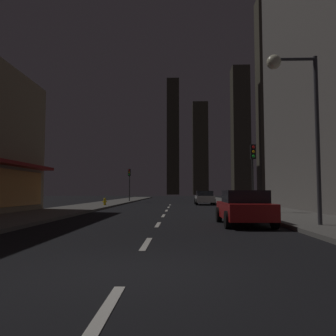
{
  "coord_description": "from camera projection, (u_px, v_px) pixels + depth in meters",
  "views": [
    {
      "loc": [
        0.86,
        -5.95,
        1.41
      ],
      "look_at": [
        0.0,
        22.4,
        3.36
      ],
      "focal_mm": 36.24,
      "sensor_mm": 36.0,
      "label": 1
    }
  ],
  "objects": [
    {
      "name": "car_parked_near",
      "position": [
        244.0,
        207.0,
        14.1
      ],
      "size": [
        1.98,
        4.24,
        1.45
      ],
      "color": "#B21919",
      "rests_on": "ground"
    },
    {
      "name": "traffic_light_near_right",
      "position": [
        253.0,
        163.0,
        21.01
      ],
      "size": [
        0.32,
        0.48,
        4.2
      ],
      "color": "#2D2D2D",
      "rests_on": "sidewalk_right"
    },
    {
      "name": "ground_plane",
      "position": [
        171.0,
        204.0,
        37.77
      ],
      "size": [
        78.0,
        136.0,
        0.1
      ],
      "primitive_type": "cube",
      "color": "black"
    },
    {
      "name": "car_parked_far",
      "position": [
        204.0,
        198.0,
        35.42
      ],
      "size": [
        1.98,
        4.24,
        1.45
      ],
      "color": "silver",
      "rests_on": "ground"
    },
    {
      "name": "skyscraper_distant_short",
      "position": [
        241.0,
        131.0,
        127.71
      ],
      "size": [
        6.42,
        7.26,
        48.44
      ],
      "primitive_type": "cube",
      "color": "#423E31",
      "rests_on": "ground"
    },
    {
      "name": "fire_hydrant_far_left",
      "position": [
        105.0,
        202.0,
        31.1
      ],
      "size": [
        0.42,
        0.3,
        0.65
      ],
      "color": "gold",
      "rests_on": "sidewalk_left"
    },
    {
      "name": "traffic_light_far_left",
      "position": [
        129.0,
        178.0,
        44.03
      ],
      "size": [
        0.32,
        0.48,
        4.2
      ],
      "color": "#2D2D2D",
      "rests_on": "sidewalk_left"
    },
    {
      "name": "skyscraper_distant_slender",
      "position": [
        266.0,
        95.0,
        131.15
      ],
      "size": [
        6.1,
        8.24,
        76.97
      ],
      "primitive_type": "cube",
      "color": "#4F4B3B",
      "rests_on": "ground"
    },
    {
      "name": "sidewalk_left",
      "position": [
        108.0,
        203.0,
        37.99
      ],
      "size": [
        4.0,
        76.0,
        0.15
      ],
      "primitive_type": "cube",
      "color": "#605E59",
      "rests_on": "ground"
    },
    {
      "name": "sidewalk_right",
      "position": [
        234.0,
        203.0,
        37.57
      ],
      "size": [
        4.0,
        76.0,
        0.15
      ],
      "primitive_type": "cube",
      "color": "#605E59",
      "rests_on": "ground"
    },
    {
      "name": "skyscraper_distant_tall",
      "position": [
        173.0,
        136.0,
        147.98
      ],
      "size": [
        5.35,
        5.19,
        50.73
      ],
      "primitive_type": "cube",
      "color": "#363328",
      "rests_on": "ground"
    },
    {
      "name": "street_lamp_right",
      "position": [
        295.0,
        97.0,
        13.1
      ],
      "size": [
        1.96,
        0.56,
        6.58
      ],
      "color": "#38383D",
      "rests_on": "sidewalk_right"
    },
    {
      "name": "skyscraper_distant_mid",
      "position": [
        200.0,
        148.0,
        139.52
      ],
      "size": [
        6.24,
        5.39,
        38.14
      ],
      "primitive_type": "cube",
      "color": "#3D3A2D",
      "rests_on": "ground"
    },
    {
      "name": "lane_marking_center",
      "position": [
        163.0,
        216.0,
        19.43
      ],
      "size": [
        0.16,
        33.4,
        0.01
      ],
      "color": "silver",
      "rests_on": "ground"
    }
  ]
}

